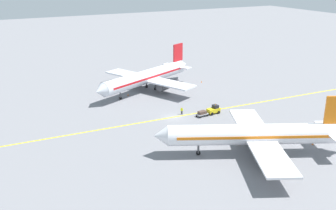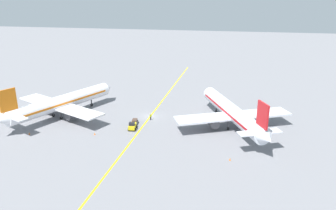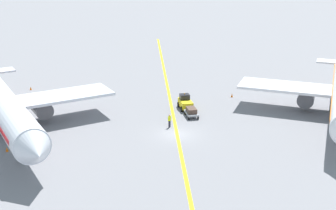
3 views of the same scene
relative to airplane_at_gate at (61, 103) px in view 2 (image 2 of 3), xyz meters
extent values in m
plane|color=slate|center=(22.57, 4.34, -3.71)|extent=(400.00, 400.00, 0.00)
cube|color=yellow|center=(22.57, 4.34, -3.71)|extent=(3.68, 119.97, 0.01)
cylinder|color=white|center=(0.18, 0.40, 0.09)|extent=(15.79, 28.77, 3.60)
cone|color=white|center=(6.94, 15.12, 0.09)|extent=(4.11, 3.61, 3.42)
cone|color=white|center=(-6.70, -14.60, 0.39)|extent=(4.03, 4.00, 3.06)
cube|color=orange|center=(0.18, 0.40, 0.24)|extent=(14.57, 26.06, 0.50)
cube|color=white|center=(-0.23, -0.51, -0.63)|extent=(27.62, 16.41, 0.36)
cylinder|color=#4C4C51|center=(-4.78, 1.58, -1.88)|extent=(3.33, 3.83, 2.20)
cylinder|color=#4C4C51|center=(4.31, -2.59, -1.88)|extent=(3.33, 3.83, 2.20)
cube|color=orange|center=(-5.66, -12.32, 4.39)|extent=(2.00, 3.79, 5.00)
cube|color=white|center=(-5.45, -11.87, 0.49)|extent=(9.18, 5.94, 0.24)
cylinder|color=#4C4C51|center=(4.19, 9.13, -2.31)|extent=(0.36, 0.36, 2.00)
cylinder|color=black|center=(4.19, 9.13, -3.31)|extent=(0.59, 0.84, 0.80)
cylinder|color=#4C4C51|center=(-2.10, -0.75, -2.31)|extent=(0.36, 0.36, 2.00)
cylinder|color=black|center=(-2.10, -0.75, -3.31)|extent=(0.59, 0.84, 0.80)
cylinder|color=#4C4C51|center=(0.80, -2.08, -2.31)|extent=(0.36, 0.36, 2.00)
cylinder|color=black|center=(0.80, -2.08, -3.31)|extent=(0.59, 0.84, 0.80)
cylinder|color=silver|center=(43.29, 1.79, 0.09)|extent=(15.73, 28.79, 3.60)
cone|color=silver|center=(36.57, 16.53, 0.09)|extent=(4.11, 3.60, 3.42)
cone|color=silver|center=(50.14, -13.22, 0.39)|extent=(4.03, 4.00, 3.06)
cube|color=red|center=(43.29, 1.79, 0.24)|extent=(14.52, 26.07, 0.50)
cube|color=silver|center=(43.71, 0.88, -0.63)|extent=(27.63, 16.35, 0.36)
cylinder|color=#4C4C51|center=(39.16, -1.19, -1.88)|extent=(3.33, 3.82, 2.20)
cylinder|color=#4C4C51|center=(48.26, 2.96, -1.88)|extent=(3.33, 3.82, 2.20)
cube|color=red|center=(49.11, -10.95, 4.39)|extent=(1.99, 3.79, 5.00)
cube|color=silver|center=(48.90, -10.49, 0.49)|extent=(9.18, 5.92, 0.24)
cylinder|color=#4C4C51|center=(39.31, 10.52, -2.31)|extent=(0.36, 0.36, 2.00)
cylinder|color=black|center=(39.31, 10.52, -3.31)|extent=(0.59, 0.84, 0.80)
cylinder|color=#4C4C51|center=(42.67, -0.69, -2.31)|extent=(0.36, 0.36, 2.00)
cylinder|color=black|center=(42.67, -0.69, -3.31)|extent=(0.59, 0.84, 0.80)
cylinder|color=#4C4C51|center=(45.58, 0.64, -2.31)|extent=(0.36, 0.36, 2.00)
cylinder|color=black|center=(45.58, 0.64, -3.31)|extent=(0.59, 0.84, 0.80)
cube|color=gold|center=(20.46, -4.64, -2.91)|extent=(1.85, 3.16, 0.90)
cube|color=black|center=(20.53, -5.18, -2.11)|extent=(1.40, 1.25, 0.70)
sphere|color=orange|center=(20.53, -5.18, -1.68)|extent=(0.16, 0.16, 0.16)
cylinder|color=black|center=(21.33, -5.52, -3.36)|extent=(0.33, 0.73, 0.70)
cylinder|color=black|center=(19.84, -5.70, -3.36)|extent=(0.33, 0.73, 0.70)
cylinder|color=black|center=(21.09, -3.58, -3.36)|extent=(0.33, 0.73, 0.70)
cylinder|color=black|center=(19.60, -3.76, -3.36)|extent=(0.33, 0.73, 0.70)
cube|color=gray|center=(20.08, -1.46, -3.17)|extent=(1.70, 2.75, 0.20)
cube|color=#4C382D|center=(20.08, -1.46, -2.77)|extent=(1.33, 1.94, 0.60)
cylinder|color=black|center=(20.83, -2.42, -3.49)|extent=(0.19, 0.45, 0.44)
cylinder|color=black|center=(19.58, -2.57, -3.49)|extent=(0.19, 0.45, 0.44)
cylinder|color=black|center=(20.58, -0.35, -3.49)|extent=(0.19, 0.45, 0.44)
cylinder|color=black|center=(19.32, -0.51, -3.49)|extent=(0.19, 0.45, 0.44)
cylinder|color=#23232D|center=(23.19, 1.86, -3.28)|extent=(0.16, 0.16, 0.85)
cylinder|color=#23232D|center=(23.32, 2.02, -3.28)|extent=(0.16, 0.16, 0.85)
cube|color=#CCD819|center=(23.26, 1.94, -2.56)|extent=(0.40, 0.42, 0.60)
cylinder|color=#CCD819|center=(23.10, 1.76, -2.56)|extent=(0.10, 0.10, 0.55)
cylinder|color=#CCD819|center=(23.41, 2.13, -2.56)|extent=(0.10, 0.10, 0.55)
sphere|color=tan|center=(23.26, 1.94, -2.14)|extent=(0.22, 0.22, 0.22)
cone|color=orange|center=(12.95, -9.33, -3.43)|extent=(0.32, 0.32, 0.55)
cone|color=orange|center=(-1.78, -12.07, -3.43)|extent=(0.32, 0.32, 0.55)
cone|color=orange|center=(43.38, -15.59, -3.43)|extent=(0.32, 0.32, 0.55)
cone|color=orange|center=(41.57, 7.64, -3.43)|extent=(0.32, 0.32, 0.55)
camera|label=1|loc=(-48.82, 41.99, 27.40)|focal=42.00mm
camera|label=2|loc=(42.42, -72.98, 27.16)|focal=35.00mm
camera|label=3|loc=(28.06, 55.61, 17.58)|focal=50.00mm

